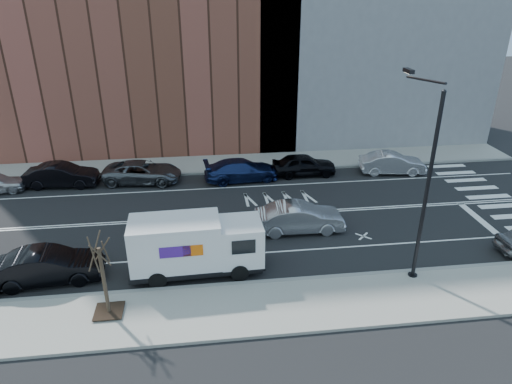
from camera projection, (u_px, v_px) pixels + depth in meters
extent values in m
plane|color=black|center=(250.00, 215.00, 27.82)|extent=(120.00, 120.00, 0.00)
cube|color=gray|center=(273.00, 307.00, 19.85)|extent=(44.00, 3.60, 0.15)
cube|color=gray|center=(238.00, 163.00, 35.72)|extent=(44.00, 3.60, 0.15)
cube|color=gray|center=(267.00, 282.00, 21.47)|extent=(44.00, 0.25, 0.17)
cube|color=gray|center=(240.00, 171.00, 34.10)|extent=(44.00, 0.25, 0.17)
cube|color=brown|center=(128.00, 9.00, 36.40)|extent=(26.00, 10.00, 22.00)
cylinder|color=black|center=(427.00, 193.00, 20.06)|extent=(0.18, 0.18, 9.00)
cylinder|color=black|center=(412.00, 276.00, 21.89)|extent=(0.44, 0.44, 0.20)
sphere|color=black|center=(444.00, 92.00, 18.20)|extent=(0.20, 0.20, 0.20)
cylinder|color=black|center=(425.00, 80.00, 19.67)|extent=(0.11, 3.49, 0.48)
cube|color=black|center=(409.00, 71.00, 21.16)|extent=(0.25, 0.80, 0.18)
cube|color=#FFF2CC|center=(408.00, 73.00, 21.20)|extent=(0.18, 0.55, 0.03)
cube|color=black|center=(109.00, 311.00, 19.36)|extent=(1.20, 1.20, 0.04)
cylinder|color=#382B1E|center=(104.00, 281.00, 18.72)|extent=(0.16, 0.16, 3.20)
cylinder|color=#382B1E|center=(106.00, 252.00, 18.17)|extent=(0.06, 0.80, 1.44)
cylinder|color=#382B1E|center=(102.00, 249.00, 18.36)|extent=(0.81, 0.31, 1.19)
cylinder|color=#382B1E|center=(95.00, 251.00, 18.25)|extent=(0.58, 0.76, 1.50)
cylinder|color=#382B1E|center=(93.00, 255.00, 17.99)|extent=(0.47, 0.61, 1.37)
cylinder|color=#382B1E|center=(100.00, 255.00, 17.94)|extent=(0.72, 0.29, 1.13)
cube|color=black|center=(196.00, 264.00, 22.21)|extent=(6.29, 2.30, 0.30)
cube|color=silver|center=(241.00, 241.00, 22.06)|extent=(2.07, 2.22, 2.01)
cube|color=black|center=(262.00, 234.00, 22.08)|extent=(0.12, 1.86, 0.95)
cube|color=black|center=(244.00, 247.00, 20.95)|extent=(1.11, 0.07, 0.70)
cube|color=black|center=(238.00, 224.00, 22.92)|extent=(1.11, 0.07, 0.70)
cube|color=black|center=(261.00, 257.00, 22.62)|extent=(0.21, 2.01, 0.35)
cube|color=silver|center=(175.00, 242.00, 21.54)|extent=(4.29, 2.34, 2.31)
cube|color=#47198C|center=(175.00, 252.00, 20.46)|extent=(1.41, 0.06, 0.55)
cube|color=orange|center=(193.00, 251.00, 20.58)|extent=(0.90, 0.05, 0.55)
cube|color=#47198C|center=(175.00, 228.00, 22.48)|extent=(1.41, 0.06, 0.55)
cube|color=orange|center=(192.00, 227.00, 22.60)|extent=(0.90, 0.05, 0.55)
cylinder|color=black|center=(240.00, 272.00, 21.60)|extent=(0.85, 0.31, 0.84)
cylinder|color=black|center=(235.00, 250.00, 23.41)|extent=(0.85, 0.31, 0.84)
cylinder|color=black|center=(158.00, 280.00, 21.07)|extent=(0.85, 0.31, 0.84)
cylinder|color=black|center=(159.00, 256.00, 22.87)|extent=(0.85, 0.31, 0.84)
imported|color=black|center=(62.00, 175.00, 31.55)|extent=(4.98, 2.02, 1.61)
imported|color=#52545A|center=(142.00, 172.00, 32.21)|extent=(5.67, 3.13, 1.50)
imported|color=navy|center=(242.00, 170.00, 32.52)|extent=(5.49, 2.65, 1.54)
imported|color=black|center=(304.00, 165.00, 33.38)|extent=(4.67, 1.88, 1.59)
imported|color=silver|center=(392.00, 163.00, 33.72)|extent=(4.91, 2.22, 1.56)
imported|color=#ABABB0|center=(299.00, 218.00, 25.78)|extent=(5.02, 1.79, 1.65)
imported|color=black|center=(48.00, 266.00, 21.38)|extent=(5.10, 2.15, 1.64)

